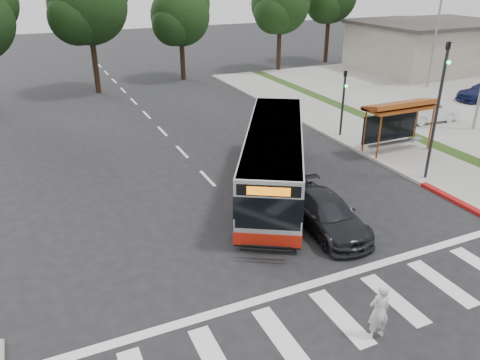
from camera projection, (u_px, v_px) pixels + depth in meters
ground at (263, 237)px, 17.90m from camera, size 140.00×140.00×0.00m
sidewalk_east at (364, 135)px, 28.66m from camera, size 4.00×40.00×0.12m
curb_east at (337, 139)px, 27.90m from camera, size 0.30×40.00×0.15m
curb_east_red at (476, 211)px, 19.60m from camera, size 0.32×6.00×0.15m
parking_lot at (477, 106)px, 34.85m from camera, size 18.00×36.00×0.10m
commercial_building at (431, 47)px, 46.56m from camera, size 14.00×10.00×4.40m
building_roof_cap at (435, 23)px, 45.59m from camera, size 14.60×10.60×0.30m
crosswalk_ladder at (341, 317)px, 13.75m from camera, size 18.00×2.60×0.01m
bus_shelter at (399, 111)px, 25.24m from camera, size 4.20×1.60×2.86m
traffic_signal_ne_tall at (439, 101)px, 21.16m from camera, size 0.18×0.37×6.50m
traffic_signal_ne_short at (344, 97)px, 27.54m from camera, size 0.18×0.37×4.00m
lot_light_mid at (439, 16)px, 37.79m from camera, size 1.90×0.35×9.01m
tree_ne_a at (281, 3)px, 44.60m from camera, size 6.16×5.74×9.30m
tree_north_a at (89, 3)px, 35.93m from camera, size 6.60×6.15×10.17m
tree_north_b at (181, 15)px, 41.12m from camera, size 5.72×5.33×8.43m
transit_bus at (274, 160)px, 21.25m from camera, size 7.71×10.80×2.87m
pedestrian at (379, 311)px, 12.69m from camera, size 0.69×0.51×1.76m
dark_sedan at (326, 213)px, 18.16m from camera, size 2.22×4.82×1.36m
parked_car_1 at (430, 112)px, 30.74m from camera, size 3.98×1.59×1.29m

